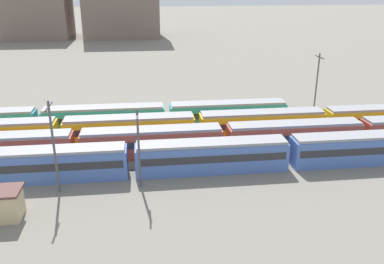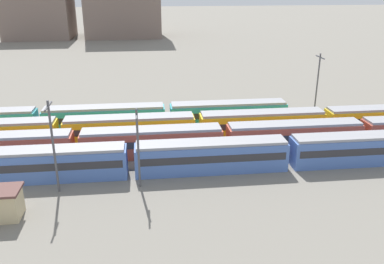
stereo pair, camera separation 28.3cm
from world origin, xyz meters
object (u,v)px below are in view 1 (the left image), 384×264
object	(u,v)px
catenary_pole_1	(317,82)
catenary_pole_2	(139,144)
train_track_3	(104,118)
catenary_pole_0	(53,143)
train_track_2	(324,121)
train_track_0	(362,148)
signal_hut	(3,204)
train_track_1	(361,132)

from	to	relation	value
catenary_pole_1	catenary_pole_2	xyz separation A→B (m)	(-28.85, -21.49, -0.74)
catenary_pole_1	catenary_pole_2	distance (m)	35.98
train_track_3	catenary_pole_0	bearing A→B (deg)	-100.29
train_track_2	train_track_0	bearing A→B (deg)	-87.97
train_track_3	catenary_pole_0	xyz separation A→B (m)	(-3.41, -18.82, 3.76)
catenary_pole_2	signal_hut	size ratio (longest dim) A/B	2.50
train_track_3	signal_hut	world-z (taller)	train_track_3
catenary_pole_0	signal_hut	xyz separation A→B (m)	(-4.21, -4.63, -4.11)
train_track_1	catenary_pole_2	size ratio (longest dim) A/B	12.52
signal_hut	train_track_3	bearing A→B (deg)	71.99
catenary_pole_1	signal_hut	xyz separation A→B (m)	(-41.75, -26.30, -4.21)
train_track_3	catenary_pole_0	size ratio (longest dim) A/B	5.45
train_track_1	train_track_2	xyz separation A→B (m)	(-2.94, 5.20, 0.00)
train_track_0	catenary_pole_0	xyz separation A→B (m)	(-36.03, -3.22, 3.76)
train_track_0	catenary_pole_2	world-z (taller)	catenary_pole_2
train_track_2	catenary_pole_0	world-z (taller)	catenary_pole_0
train_track_0	catenary_pole_1	world-z (taller)	catenary_pole_1
train_track_3	catenary_pole_1	distance (m)	34.46
train_track_0	train_track_1	bearing A→B (deg)	63.66
catenary_pole_1	train_track_2	bearing A→B (deg)	-103.11
train_track_2	catenary_pole_2	world-z (taller)	catenary_pole_2
train_track_2	train_track_3	distance (m)	32.66
train_track_2	train_track_3	bearing A→B (deg)	170.84
catenary_pole_1	train_track_1	bearing A→B (deg)	-85.38
train_track_0	train_track_2	xyz separation A→B (m)	(-0.37, 10.40, 0.00)
train_track_3	catenary_pole_2	bearing A→B (deg)	-74.22
train_track_2	catenary_pole_0	bearing A→B (deg)	-159.10
train_track_1	signal_hut	size ratio (longest dim) A/B	31.25
train_track_2	train_track_3	size ratio (longest dim) A/B	2.02
train_track_2	train_track_1	bearing A→B (deg)	-60.48
train_track_2	signal_hut	distance (m)	43.85
train_track_2	signal_hut	size ratio (longest dim) A/B	31.25
train_track_0	catenary_pole_0	world-z (taller)	catenary_pole_0
train_track_2	catenary_pole_2	bearing A→B (deg)	-153.52
catenary_pole_1	catenary_pole_2	bearing A→B (deg)	-143.32
train_track_3	signal_hut	bearing A→B (deg)	-108.01
train_track_0	train_track_2	size ratio (longest dim) A/B	0.83
train_track_1	catenary_pole_0	distance (m)	39.69
train_track_0	signal_hut	size ratio (longest dim) A/B	26.00
train_track_2	catenary_pole_0	xyz separation A→B (m)	(-35.66, -13.62, 3.76)
train_track_2	catenary_pole_1	size ratio (longest dim) A/B	10.80
catenary_pole_1	catenary_pole_2	world-z (taller)	catenary_pole_1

